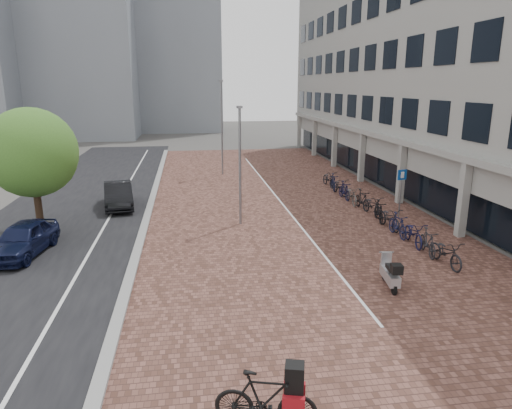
# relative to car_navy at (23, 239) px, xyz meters

# --- Properties ---
(ground) EXTENTS (140.00, 140.00, 0.00)m
(ground) POSITION_rel_car_navy_xyz_m (9.48, -4.48, -0.66)
(ground) COLOR #474442
(ground) RESTS_ON ground
(plaza_brick) EXTENTS (14.50, 42.00, 0.04)m
(plaza_brick) POSITION_rel_car_navy_xyz_m (11.48, 7.52, -0.65)
(plaza_brick) COLOR brown
(plaza_brick) RESTS_ON ground
(street_asphalt) EXTENTS (8.00, 50.00, 0.03)m
(street_asphalt) POSITION_rel_car_navy_xyz_m (0.48, 7.52, -0.66)
(street_asphalt) COLOR black
(street_asphalt) RESTS_ON ground
(curb) EXTENTS (0.35, 42.00, 0.14)m
(curb) POSITION_rel_car_navy_xyz_m (4.38, 7.52, -0.59)
(curb) COLOR gray
(curb) RESTS_ON ground
(lane_line) EXTENTS (0.12, 44.00, 0.00)m
(lane_line) POSITION_rel_car_navy_xyz_m (2.48, 7.52, -0.64)
(lane_line) COLOR white
(lane_line) RESTS_ON street_asphalt
(parking_line) EXTENTS (0.10, 30.00, 0.00)m
(parking_line) POSITION_rel_car_navy_xyz_m (11.68, 7.52, -0.63)
(parking_line) COLOR white
(parking_line) RESTS_ON plaza_brick
(office_building) EXTENTS (8.40, 40.00, 15.00)m
(office_building) POSITION_rel_car_navy_xyz_m (22.45, 11.52, 7.78)
(office_building) COLOR gray
(office_building) RESTS_ON ground
(bg_towers) EXTENTS (33.00, 23.00, 32.00)m
(bg_towers) POSITION_rel_car_navy_xyz_m (-4.86, 44.46, 13.30)
(bg_towers) COLOR gray
(bg_towers) RESTS_ON ground
(car_navy) EXTENTS (2.14, 4.09, 1.33)m
(car_navy) POSITION_rel_car_navy_xyz_m (0.00, 0.00, 0.00)
(car_navy) COLOR black
(car_navy) RESTS_ON ground
(car_dark) EXTENTS (2.06, 4.30, 1.36)m
(car_dark) POSITION_rel_car_navy_xyz_m (2.70, 6.96, 0.02)
(car_dark) COLOR black
(car_dark) RESTS_ON ground
(hero_bike) EXTENTS (2.11, 1.10, 1.44)m
(hero_bike) POSITION_rel_car_navy_xyz_m (7.85, -10.70, -0.03)
(hero_bike) COLOR black
(hero_bike) RESTS_ON ground
(scooter_front) EXTENTS (0.72, 1.63, 1.08)m
(scooter_front) POSITION_rel_car_navy_xyz_m (12.98, -5.00, -0.12)
(scooter_front) COLOR #B5B5BB
(scooter_front) RESTS_ON ground
(parking_sign) EXTENTS (0.51, 0.16, 2.46)m
(parking_sign) POSITION_rel_car_navy_xyz_m (16.98, 2.78, 0.99)
(parking_sign) COLOR slate
(parking_sign) RESTS_ON ground
(lamp_near) EXTENTS (0.12, 0.12, 5.55)m
(lamp_near) POSITION_rel_car_navy_xyz_m (8.92, 2.80, 2.11)
(lamp_near) COLOR gray
(lamp_near) RESTS_ON ground
(lamp_far) EXTENTS (0.12, 0.12, 6.76)m
(lamp_far) POSITION_rel_car_navy_xyz_m (9.05, 15.48, 2.72)
(lamp_far) COLOR slate
(lamp_far) RESTS_ON ground
(street_tree) EXTENTS (3.87, 3.87, 5.62)m
(street_tree) POSITION_rel_car_navy_xyz_m (-0.04, 2.78, 2.91)
(street_tree) COLOR #382619
(street_tree) RESTS_ON ground
(bike_row) EXTENTS (1.13, 15.80, 1.05)m
(bike_row) POSITION_rel_car_navy_xyz_m (15.67, 3.42, -0.14)
(bike_row) COLOR black
(bike_row) RESTS_ON ground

